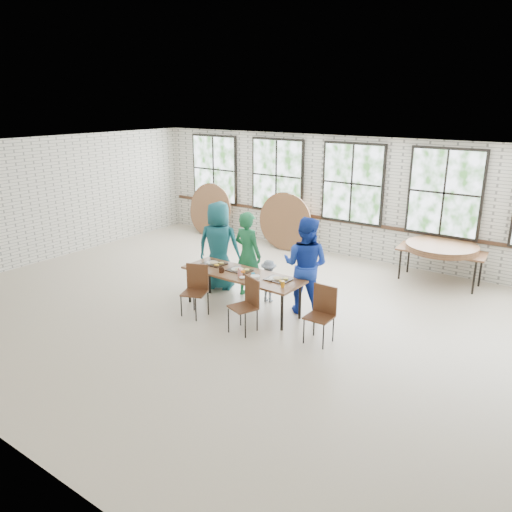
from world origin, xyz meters
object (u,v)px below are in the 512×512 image
Objects in this scene: chair_near_left at (196,286)px; storage_table at (441,253)px; chair_near_right at (248,300)px; dining_table at (242,276)px.

storage_table is at bearing 31.82° from chair_near_left.
chair_near_left is at bearing -159.84° from chair_near_right.
dining_table is 2.54× the size of chair_near_left.
dining_table is 0.89m from chair_near_right.
chair_near_left is 1.20m from chair_near_right.
chair_near_left reaches higher than storage_table.
chair_near_right is (0.60, -0.64, -0.13)m from dining_table.
dining_table and storage_table have the same top height.
chair_near_right is 0.51× the size of storage_table.
chair_near_right is (1.20, -0.01, 0.00)m from chair_near_left.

